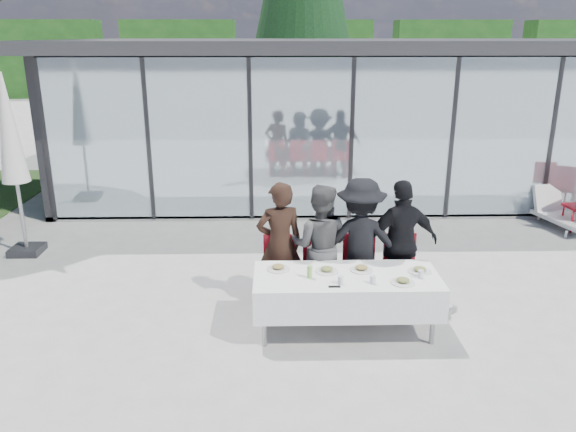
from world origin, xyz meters
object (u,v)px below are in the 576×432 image
(dining_table, at_px, (346,291))
(plate_b, at_px, (327,270))
(lounger, at_px, (560,213))
(juice_bottle, at_px, (310,272))
(diner_b, at_px, (320,245))
(plate_c, at_px, (361,269))
(plate_extra, at_px, (403,281))
(diner_chair_a, at_px, (280,268))
(diner_d, at_px, (401,243))
(diner_chair_c, at_px, (359,267))
(diner_chair_d, at_px, (400,266))
(folded_eyeglasses, at_px, (334,287))
(diner_chair_b, at_px, (319,267))
(plate_a, at_px, (278,268))
(plate_d, at_px, (420,270))
(diner_a, at_px, (280,244))
(diner_c, at_px, (360,242))
(market_umbrella, at_px, (10,140))

(dining_table, distance_m, plate_b, 0.35)
(lounger, bearing_deg, juice_bottle, -141.68)
(diner_b, distance_m, plate_c, 0.79)
(plate_b, bearing_deg, plate_extra, -22.11)
(diner_chair_a, xyz_separation_m, diner_d, (1.64, 0.02, 0.33))
(plate_c, height_order, lounger, plate_c)
(diner_chair_c, distance_m, plate_c, 0.66)
(diner_chair_a, xyz_separation_m, diner_chair_d, (1.64, 0.00, 0.00))
(lounger, bearing_deg, folded_eyeglasses, -138.32)
(diner_chair_c, distance_m, folded_eyeglasses, 1.20)
(diner_chair_b, distance_m, diner_d, 1.15)
(dining_table, bearing_deg, juice_bottle, -171.10)
(diner_chair_c, distance_m, juice_bottle, 1.14)
(diner_chair_a, xyz_separation_m, diner_chair_b, (0.54, 0.00, 0.00))
(plate_a, height_order, lounger, plate_a)
(diner_chair_c, height_order, lounger, diner_chair_c)
(plate_d, bearing_deg, diner_a, 157.92)
(juice_bottle, bearing_deg, diner_b, 77.52)
(diner_chair_d, distance_m, plate_b, 1.26)
(diner_chair_b, distance_m, plate_d, 1.38)
(diner_b, height_order, plate_d, diner_b)
(diner_c, xyz_separation_m, diner_chair_c, (-0.00, -0.02, -0.35))
(plate_a, xyz_separation_m, plate_c, (1.03, -0.05, 0.00))
(dining_table, relative_size, lounger, 1.57)
(diner_chair_a, relative_size, diner_c, 0.55)
(plate_d, relative_size, market_umbrella, 0.10)
(plate_extra, bearing_deg, diner_b, 131.59)
(diner_chair_d, bearing_deg, diner_chair_a, 180.00)
(dining_table, distance_m, folded_eyeglasses, 0.44)
(dining_table, relative_size, plate_b, 7.89)
(plate_d, distance_m, juice_bottle, 1.38)
(plate_b, bearing_deg, diner_b, 93.13)
(plate_a, distance_m, plate_d, 1.75)
(diner_chair_b, distance_m, plate_c, 0.80)
(diner_a, bearing_deg, diner_chair_c, 166.72)
(plate_d, bearing_deg, diner_chair_a, 158.54)
(dining_table, distance_m, diner_d, 1.18)
(diner_b, distance_m, diner_chair_d, 1.14)
(dining_table, bearing_deg, plate_d, 4.60)
(diner_a, relative_size, market_umbrella, 0.58)
(diner_chair_b, relative_size, diner_chair_d, 1.00)
(diner_chair_d, bearing_deg, diner_d, 90.00)
(diner_b, distance_m, diner_d, 1.10)
(diner_a, bearing_deg, diner_d, 167.88)
(dining_table, height_order, diner_d, diner_d)
(plate_d, height_order, lounger, plate_d)
(diner_d, height_order, diner_chair_d, diner_d)
(plate_extra, relative_size, folded_eyeglasses, 2.05)
(diner_d, distance_m, diner_chair_d, 0.33)
(diner_chair_a, relative_size, plate_b, 3.40)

